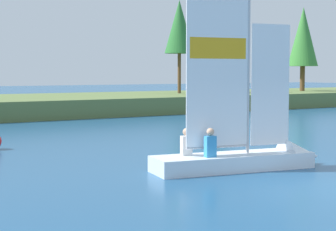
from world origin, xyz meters
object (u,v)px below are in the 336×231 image
Objects in this scene: shoreline_tree_midleft at (179,27)px; shoreline_tree_centre at (217,38)px; shoreline_tree_midright at (303,37)px; sailboat at (255,150)px.

shoreline_tree_centre is (3.19, -0.41, -0.72)m from shoreline_tree_midleft.
shoreline_tree_midleft is at bearing 173.85° from shoreline_tree_midright.
sailboat is (-12.63, -23.08, -5.49)m from shoreline_tree_midleft.
sailboat is (-15.83, -22.67, -4.77)m from shoreline_tree_centre.
shoreline_tree_midleft is 1.11× the size of shoreline_tree_centre.
shoreline_tree_centre is 0.90× the size of shoreline_tree_midright.
shoreline_tree_midright reaches higher than shoreline_tree_centre.
sailboat is at bearing -118.69° from shoreline_tree_midleft.
shoreline_tree_centre is at bearing -7.34° from shoreline_tree_midleft.
shoreline_tree_centre is 0.99× the size of sailboat.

